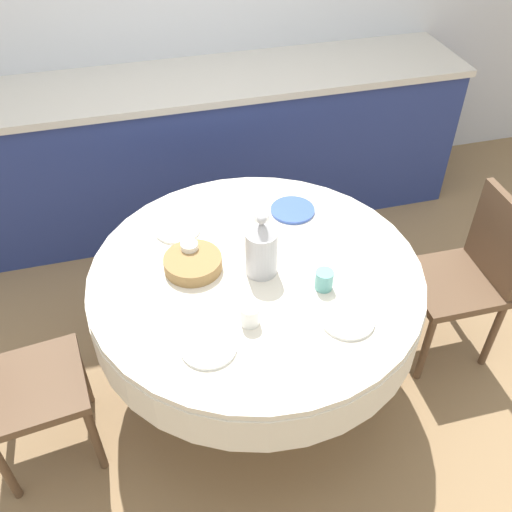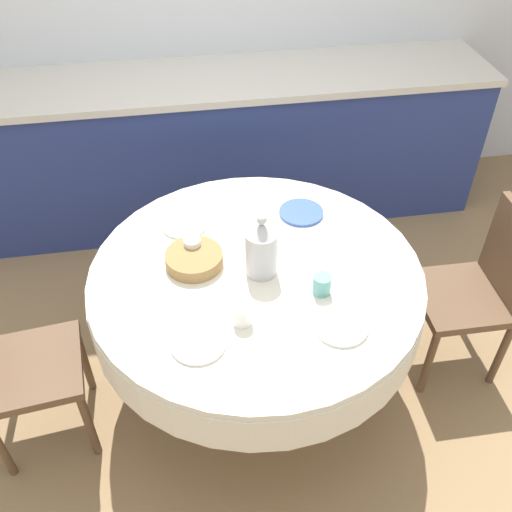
# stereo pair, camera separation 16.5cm
# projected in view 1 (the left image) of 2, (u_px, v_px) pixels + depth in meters

# --- Properties ---
(ground_plane) EXTENTS (12.00, 12.00, 0.00)m
(ground_plane) POSITION_uv_depth(u_px,v_px,m) (256.00, 379.00, 2.79)
(ground_plane) COLOR #8E704C
(kitchen_counter) EXTENTS (3.24, 0.64, 0.92)m
(kitchen_counter) POSITION_uv_depth(u_px,v_px,m) (196.00, 150.00, 3.52)
(kitchen_counter) COLOR navy
(kitchen_counter) RESTS_ON ground_plane
(dining_table) EXTENTS (1.37, 1.37, 0.73)m
(dining_table) POSITION_uv_depth(u_px,v_px,m) (256.00, 292.00, 2.39)
(dining_table) COLOR tan
(dining_table) RESTS_ON ground_plane
(chair_left) EXTENTS (0.41, 0.41, 0.87)m
(chair_left) POSITION_uv_depth(u_px,v_px,m) (469.00, 272.00, 2.65)
(chair_left) COLOR brown
(chair_left) RESTS_ON ground_plane
(chair_right) EXTENTS (0.44, 0.44, 0.87)m
(chair_right) POSITION_uv_depth(u_px,v_px,m) (9.00, 383.00, 2.19)
(chair_right) COLOR brown
(chair_right) RESTS_ON ground_plane
(plate_near_left) EXTENTS (0.20, 0.20, 0.01)m
(plate_near_left) POSITION_uv_depth(u_px,v_px,m) (209.00, 347.00, 2.01)
(plate_near_left) COLOR white
(plate_near_left) RESTS_ON dining_table
(cup_near_left) EXTENTS (0.07, 0.07, 0.08)m
(cup_near_left) POSITION_uv_depth(u_px,v_px,m) (250.00, 315.00, 2.07)
(cup_near_left) COLOR white
(cup_near_left) RESTS_ON dining_table
(plate_near_right) EXTENTS (0.20, 0.20, 0.01)m
(plate_near_right) POSITION_uv_depth(u_px,v_px,m) (348.00, 319.00, 2.10)
(plate_near_right) COLOR white
(plate_near_right) RESTS_ON dining_table
(cup_near_right) EXTENTS (0.07, 0.07, 0.08)m
(cup_near_right) POSITION_uv_depth(u_px,v_px,m) (324.00, 280.00, 2.21)
(cup_near_right) COLOR #5BA39E
(cup_near_right) RESTS_ON dining_table
(plate_far_left) EXTENTS (0.20, 0.20, 0.01)m
(plate_far_left) POSITION_uv_depth(u_px,v_px,m) (177.00, 229.00, 2.50)
(plate_far_left) COLOR white
(plate_far_left) RESTS_ON dining_table
(cup_far_left) EXTENTS (0.07, 0.07, 0.08)m
(cup_far_left) POSITION_uv_depth(u_px,v_px,m) (190.00, 251.00, 2.34)
(cup_far_left) COLOR white
(cup_far_left) RESTS_ON dining_table
(plate_far_right) EXTENTS (0.20, 0.20, 0.01)m
(plate_far_right) POSITION_uv_depth(u_px,v_px,m) (293.00, 210.00, 2.60)
(plate_far_right) COLOR #3856AD
(plate_far_right) RESTS_ON dining_table
(cup_far_right) EXTENTS (0.07, 0.07, 0.08)m
(cup_far_right) POSITION_uv_depth(u_px,v_px,m) (261.00, 220.00, 2.49)
(cup_far_right) COLOR white
(cup_far_right) RESTS_ON dining_table
(coffee_carafe) EXTENTS (0.13, 0.13, 0.28)m
(coffee_carafe) POSITION_uv_depth(u_px,v_px,m) (261.00, 248.00, 2.23)
(coffee_carafe) COLOR #B2B2B7
(coffee_carafe) RESTS_ON dining_table
(bread_basket) EXTENTS (0.24, 0.24, 0.06)m
(bread_basket) POSITION_uv_depth(u_px,v_px,m) (193.00, 263.00, 2.30)
(bread_basket) COLOR olive
(bread_basket) RESTS_ON dining_table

